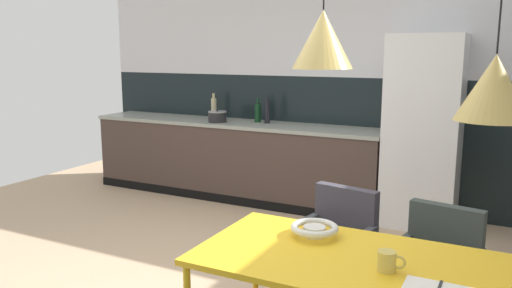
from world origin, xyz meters
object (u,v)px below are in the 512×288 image
object	(u,v)px
armchair_by_stool	(337,233)
bottle_wine_green	(258,112)
bottle_spice_small	(214,108)
cooking_pot	(217,117)
mug_tall_blue	(387,261)
pendant_lamp_over_table_far	(494,87)
dining_table	(390,274)
refrigerator_column	(423,132)
bottle_oil_tall	(267,112)
armchair_near_window	(438,256)
pendant_lamp_over_table_near	(323,39)
fruit_bowl	(314,229)

from	to	relation	value
armchair_by_stool	bottle_wine_green	distance (m)	2.73
bottle_spice_small	cooking_pot	bearing A→B (deg)	-50.59
mug_tall_blue	pendant_lamp_over_table_far	xyz separation A→B (m)	(0.37, 0.08, 0.79)
cooking_pot	pendant_lamp_over_table_far	size ratio (longest dim) A/B	0.16
dining_table	refrigerator_column	bearing A→B (deg)	96.48
pendant_lamp_over_table_far	bottle_oil_tall	bearing A→B (deg)	129.63
armchair_near_window	bottle_oil_tall	xyz separation A→B (m)	(-2.19, 2.10, 0.56)
bottle_wine_green	pendant_lamp_over_table_near	world-z (taller)	pendant_lamp_over_table_near
armchair_near_window	mug_tall_blue	distance (m)	1.00
dining_table	bottle_wine_green	bearing A→B (deg)	126.43
fruit_bowl	pendant_lamp_over_table_far	bearing A→B (deg)	-12.56
bottle_oil_tall	cooking_pot	bearing A→B (deg)	-163.03
pendant_lamp_over_table_far	bottle_wine_green	bearing A→B (deg)	130.88
refrigerator_column	cooking_pot	world-z (taller)	refrigerator_column
bottle_wine_green	pendant_lamp_over_table_far	world-z (taller)	pendant_lamp_over_table_far
mug_tall_blue	bottle_oil_tall	distance (m)	3.68
bottle_oil_tall	fruit_bowl	bearing A→B (deg)	-59.64
bottle_wine_green	pendant_lamp_over_table_far	bearing A→B (deg)	-49.12
fruit_bowl	bottle_wine_green	distance (m)	3.32
mug_tall_blue	bottle_wine_green	bearing A→B (deg)	125.79
armchair_near_window	pendant_lamp_over_table_near	xyz separation A→B (m)	(-0.49, -0.83, 1.30)
armchair_near_window	fruit_bowl	size ratio (longest dim) A/B	3.06
dining_table	mug_tall_blue	xyz separation A→B (m)	(-0.00, -0.07, 0.09)
armchair_near_window	fruit_bowl	bearing A→B (deg)	60.73
bottle_oil_tall	pendant_lamp_over_table_far	bearing A→B (deg)	-50.37
armchair_near_window	bottle_oil_tall	size ratio (longest dim) A/B	2.49
refrigerator_column	pendant_lamp_over_table_far	bearing A→B (deg)	-76.32
fruit_bowl	pendant_lamp_over_table_near	distance (m)	1.01
refrigerator_column	bottle_oil_tall	size ratio (longest dim) A/B	5.97
pendant_lamp_over_table_near	pendant_lamp_over_table_far	world-z (taller)	same
armchair_near_window	armchair_by_stool	xyz separation A→B (m)	(-0.66, 0.03, 0.03)
pendant_lamp_over_table_near	pendant_lamp_over_table_far	bearing A→B (deg)	-2.53
refrigerator_column	dining_table	world-z (taller)	refrigerator_column
dining_table	pendant_lamp_over_table_near	world-z (taller)	pendant_lamp_over_table_near
cooking_pot	armchair_near_window	bearing A→B (deg)	-34.93
refrigerator_column	armchair_near_window	xyz separation A→B (m)	(0.44, -2.03, -0.46)
cooking_pot	bottle_wine_green	distance (m)	0.48
armchair_by_stool	bottle_oil_tall	world-z (taller)	bottle_oil_tall
armchair_by_stool	cooking_pot	bearing A→B (deg)	-30.72
mug_tall_blue	pendant_lamp_over_table_far	distance (m)	0.88
armchair_near_window	bottle_oil_tall	distance (m)	3.08
armchair_by_stool	bottle_wine_green	size ratio (longest dim) A/B	2.87
bottle_wine_green	pendant_lamp_over_table_far	xyz separation A→B (m)	(2.59, -2.99, 0.57)
armchair_near_window	armchair_by_stool	bearing A→B (deg)	7.54
fruit_bowl	pendant_lamp_over_table_far	distance (m)	1.16
mug_tall_blue	cooking_pot	bearing A→B (deg)	132.69
bottle_wine_green	bottle_spice_small	bearing A→B (deg)	177.55
bottle_spice_small	bottle_oil_tall	xyz separation A→B (m)	(0.76, -0.06, 0.00)
refrigerator_column	mug_tall_blue	bearing A→B (deg)	-83.68
cooking_pot	bottle_spice_small	size ratio (longest dim) A/B	0.71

